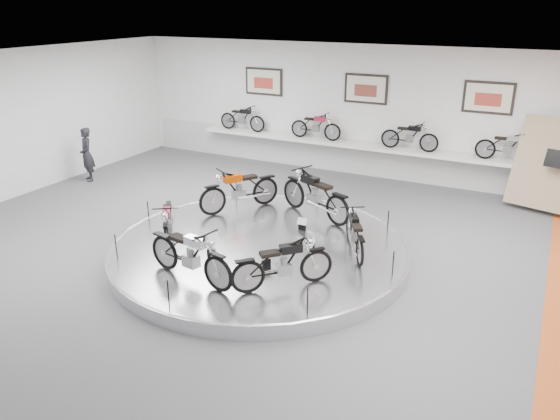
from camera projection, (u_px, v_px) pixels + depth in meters
The scene contains 21 objects.
floor at pixel (253, 262), 11.57m from camera, with size 16.00×16.00×0.00m, color #504F52.
ceiling at pixel (249, 69), 10.13m from camera, with size 16.00×16.00×0.00m, color white.
wall_back at pixel (365, 112), 16.67m from camera, with size 16.00×16.00×0.00m, color white.
dado_band at pixel (362, 158), 17.18m from camera, with size 15.68×0.04×1.10m, color #BCBCBA.
display_platform at pixel (260, 250), 11.77m from camera, with size 6.40×6.40×0.30m, color silver.
platform_rim at pixel (260, 245), 11.72m from camera, with size 6.40×6.40×0.10m, color #B2B2BA.
shelf at pixel (360, 146), 16.78m from camera, with size 11.00×0.55×0.10m, color silver.
poster_left at pixel (264, 82), 17.87m from camera, with size 1.35×0.06×0.88m, color beige.
poster_center at pixel (366, 89), 16.39m from camera, with size 1.35×0.06×0.88m, color beige.
poster_right at pixel (488, 98), 14.90m from camera, with size 1.35×0.06×0.88m, color beige.
shelf_bike_a at pixel (242, 120), 18.41m from camera, with size 1.22×0.42×0.73m, color black, non-canonical shape.
shelf_bike_b at pixel (316, 128), 17.27m from camera, with size 1.22×0.42×0.73m, color maroon, non-canonical shape.
shelf_bike_c at pixel (409, 138), 16.00m from camera, with size 1.22×0.42×0.73m, color black, non-canonical shape.
shelf_bike_d at pixel (508, 148), 14.85m from camera, with size 1.22×0.42×0.73m, color silver, non-canonical shape.
bike_a at pixel (355, 233), 11.15m from camera, with size 1.50×0.53×0.88m, color black, non-canonical shape.
bike_b at pixel (315, 194), 13.00m from camera, with size 1.92×0.68×1.13m, color black, non-canonical shape.
bike_c at pixel (239, 189), 13.43m from camera, with size 1.84×0.65×1.08m, color #AE3800, non-canonical shape.
bike_d at pixel (167, 221), 11.71m from camera, with size 1.54×0.54×0.90m, color maroon, non-canonical shape.
bike_e at pixel (190, 254), 10.02m from camera, with size 1.79×0.63×1.05m, color silver, non-canonical shape.
bike_f at pixel (283, 263), 9.76m from camera, with size 1.64×0.58×0.97m, color black, non-canonical shape.
visitor at pixel (87, 155), 16.52m from camera, with size 0.60×0.39×1.64m, color black.
Camera 1 is at (5.24, -9.00, 5.18)m, focal length 35.00 mm.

